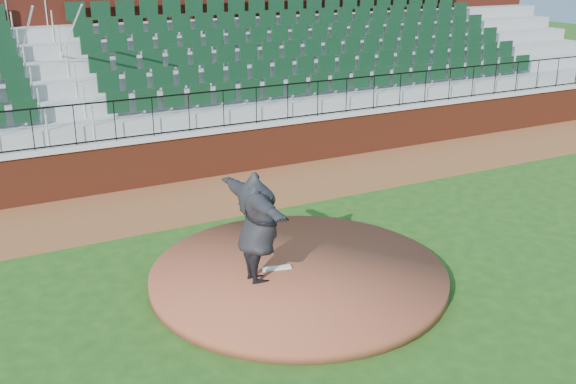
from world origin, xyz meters
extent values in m
plane|color=#1E4614|center=(0.00, 0.00, 0.00)|extent=(90.00, 90.00, 0.00)
cube|color=brown|center=(0.00, 5.40, 0.01)|extent=(34.00, 3.20, 0.01)
cube|color=maroon|center=(0.00, 7.00, 0.60)|extent=(34.00, 0.35, 1.20)
cube|color=#B7B7B7|center=(0.00, 7.00, 1.25)|extent=(34.00, 0.45, 0.10)
cube|color=maroon|center=(0.00, 12.52, 2.75)|extent=(34.00, 0.50, 5.50)
cylinder|color=brown|center=(-0.44, 0.26, 0.12)|extent=(5.43, 5.43, 0.25)
cube|color=silver|center=(-0.79, 0.46, 0.27)|extent=(0.55, 0.25, 0.04)
imported|color=black|center=(-1.29, 0.22, 1.26)|extent=(0.74, 2.50, 2.02)
camera|label=1|loc=(-5.93, -9.61, 5.70)|focal=42.37mm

